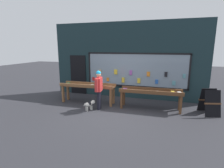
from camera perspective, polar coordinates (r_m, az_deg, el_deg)
The scene contains 7 objects.
ground_plane at distance 6.98m, azimuth -0.24°, elevation -9.35°, with size 40.00×40.00×0.00m, color #2D2D33.
shopfront_facade at distance 8.84m, azimuth 4.49°, elevation 7.43°, with size 7.69×0.29×3.75m.
display_table_left at distance 8.05m, azimuth -7.95°, elevation -1.05°, with size 2.54×0.67×0.92m.
display_table_right at distance 7.33m, azimuth 12.49°, elevation -2.92°, with size 2.54×0.69×0.86m.
person_browsing at distance 7.13m, azimuth -4.34°, elevation -1.03°, with size 0.27×0.64×1.62m.
small_dog at distance 7.22m, azimuth -7.33°, elevation -6.44°, with size 0.35×0.52×0.39m.
sandwich_board_sign at distance 7.64m, azimuth 29.25°, elevation -5.04°, with size 0.73×0.87×0.99m.
Camera 1 is at (1.99, -6.19, 2.54)m, focal length 28.00 mm.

